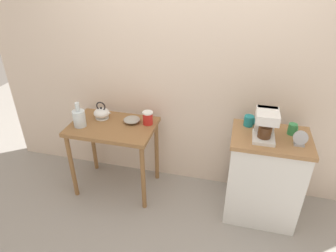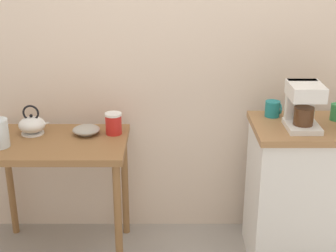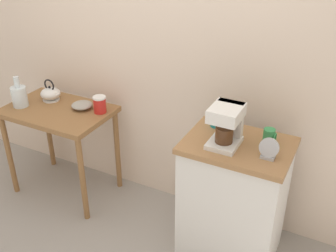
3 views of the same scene
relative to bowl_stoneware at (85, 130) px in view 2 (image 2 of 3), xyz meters
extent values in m
cube|color=beige|center=(0.63, 0.29, 0.60)|extent=(4.40, 0.10, 2.80)
cube|color=olive|center=(-0.17, -0.10, -0.05)|extent=(0.83, 0.55, 0.04)
cylinder|color=olive|center=(0.21, -0.33, -0.44)|extent=(0.04, 0.04, 0.73)
cylinder|color=olive|center=(-0.55, 0.14, -0.44)|extent=(0.04, 0.04, 0.73)
cylinder|color=olive|center=(0.21, 0.14, -0.44)|extent=(0.04, 0.04, 0.73)
cube|color=white|center=(1.31, -0.12, -0.38)|extent=(0.64, 0.47, 0.84)
cube|color=#9E7044|center=(1.31, -0.12, 0.06)|extent=(0.67, 0.50, 0.04)
cylinder|color=#9E998C|center=(0.00, 0.00, -0.03)|extent=(0.07, 0.07, 0.01)
ellipsoid|color=#9E998C|center=(0.00, 0.00, 0.00)|extent=(0.16, 0.16, 0.04)
cylinder|color=white|center=(-0.33, 0.01, -0.02)|extent=(0.13, 0.13, 0.01)
ellipsoid|color=white|center=(-0.33, 0.01, 0.03)|extent=(0.16, 0.16, 0.10)
cone|color=white|center=(-0.25, 0.01, 0.03)|extent=(0.08, 0.03, 0.06)
sphere|color=black|center=(-0.33, 0.01, 0.09)|extent=(0.02, 0.02, 0.02)
torus|color=black|center=(-0.33, 0.01, 0.10)|extent=(0.10, 0.01, 0.10)
cylinder|color=red|center=(0.16, 0.01, 0.03)|extent=(0.10, 0.10, 0.12)
cylinder|color=white|center=(0.16, 0.01, 0.09)|extent=(0.10, 0.10, 0.01)
cube|color=white|center=(1.24, -0.18, 0.09)|extent=(0.18, 0.22, 0.03)
cube|color=white|center=(1.24, -0.10, 0.21)|extent=(0.16, 0.05, 0.26)
cube|color=white|center=(1.24, -0.18, 0.30)|extent=(0.18, 0.22, 0.08)
cylinder|color=#4C2D19|center=(1.24, -0.19, 0.16)|extent=(0.11, 0.11, 0.10)
cylinder|color=#338C4C|center=(1.47, -0.04, 0.13)|extent=(0.07, 0.07, 0.10)
cylinder|color=teal|center=(1.11, 0.02, 0.12)|extent=(0.09, 0.09, 0.09)
torus|color=teal|center=(1.16, 0.02, 0.12)|extent=(0.01, 0.06, 0.06)
camera|label=1|loc=(0.98, -2.44, 1.43)|focal=32.07mm
camera|label=2|loc=(0.49, -2.74, 1.07)|focal=52.56mm
camera|label=3|loc=(1.90, -2.22, 1.36)|focal=42.92mm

